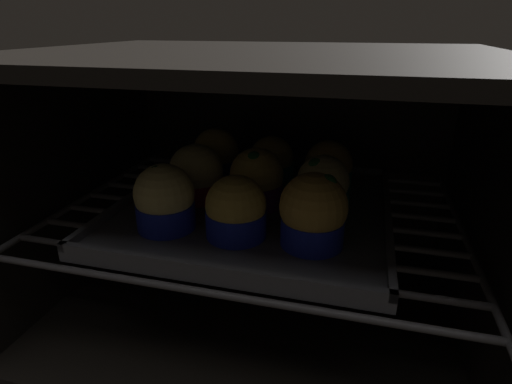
# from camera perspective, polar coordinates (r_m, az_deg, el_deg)

# --- Properties ---
(oven_cavity) EXTENTS (0.59, 0.47, 0.37)m
(oven_cavity) POSITION_cam_1_polar(r_m,az_deg,el_deg) (0.61, 1.15, 1.54)
(oven_cavity) COLOR black
(oven_cavity) RESTS_ON ground
(oven_rack) EXTENTS (0.55, 0.42, 0.01)m
(oven_rack) POSITION_cam_1_polar(r_m,az_deg,el_deg) (0.58, 0.13, -3.04)
(oven_rack) COLOR #4C494C
(oven_rack) RESTS_ON oven_cavity
(baking_tray) EXTENTS (0.36, 0.36, 0.02)m
(baking_tray) POSITION_cam_1_polar(r_m,az_deg,el_deg) (0.57, 0.00, -2.27)
(baking_tray) COLOR #4C4C51
(baking_tray) RESTS_ON oven_rack
(muffin_row0_col0) EXTENTS (0.07, 0.07, 0.08)m
(muffin_row0_col0) POSITION_cam_1_polar(r_m,az_deg,el_deg) (0.51, -12.53, -1.03)
(muffin_row0_col0) COLOR #1928B7
(muffin_row0_col0) RESTS_ON baking_tray
(muffin_row0_col1) EXTENTS (0.07, 0.07, 0.07)m
(muffin_row0_col1) POSITION_cam_1_polar(r_m,az_deg,el_deg) (0.48, -2.83, -2.53)
(muffin_row0_col1) COLOR #1928B7
(muffin_row0_col1) RESTS_ON baking_tray
(muffin_row0_col2) EXTENTS (0.08, 0.08, 0.08)m
(muffin_row0_col2) POSITION_cam_1_polar(r_m,az_deg,el_deg) (0.46, 7.93, -2.86)
(muffin_row0_col2) COLOR #1928B7
(muffin_row0_col2) RESTS_ON baking_tray
(muffin_row1_col0) EXTENTS (0.08, 0.08, 0.08)m
(muffin_row1_col0) POSITION_cam_1_polar(r_m,az_deg,el_deg) (0.59, -8.24, 2.28)
(muffin_row1_col0) COLOR red
(muffin_row1_col0) RESTS_ON baking_tray
(muffin_row1_col1) EXTENTS (0.07, 0.07, 0.08)m
(muffin_row1_col1) POSITION_cam_1_polar(r_m,az_deg,el_deg) (0.56, -0.25, 1.74)
(muffin_row1_col1) COLOR #7A238C
(muffin_row1_col1) RESTS_ON baking_tray
(muffin_row1_col2) EXTENTS (0.07, 0.07, 0.08)m
(muffin_row1_col2) POSITION_cam_1_polar(r_m,az_deg,el_deg) (0.54, 9.18, 0.66)
(muffin_row1_col2) COLOR #0C8C84
(muffin_row1_col2) RESTS_ON baking_tray
(muffin_row2_col0) EXTENTS (0.07, 0.07, 0.08)m
(muffin_row2_col0) POSITION_cam_1_polar(r_m,az_deg,el_deg) (0.66, -5.54, 5.01)
(muffin_row2_col0) COLOR #1928B7
(muffin_row2_col0) RESTS_ON baking_tray
(muffin_row2_col1) EXTENTS (0.07, 0.07, 0.07)m
(muffin_row2_col1) POSITION_cam_1_polar(r_m,az_deg,el_deg) (0.64, 1.84, 4.09)
(muffin_row2_col1) COLOR #0C8C84
(muffin_row2_col1) RESTS_ON baking_tray
(muffin_row2_col2) EXTENTS (0.07, 0.07, 0.07)m
(muffin_row2_col2) POSITION_cam_1_polar(r_m,az_deg,el_deg) (0.62, 9.95, 3.21)
(muffin_row2_col2) COLOR #0C8C84
(muffin_row2_col2) RESTS_ON baking_tray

